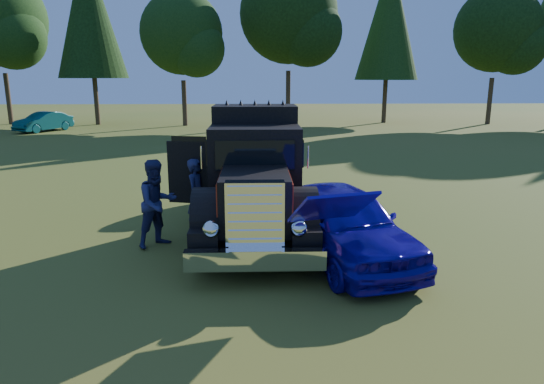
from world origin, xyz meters
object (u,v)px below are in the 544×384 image
Objects in this scene: diamond_t_truck at (255,180)px; hotrod_coupe at (342,223)px; spectator_near at (197,196)px; distant_teal_car at (44,122)px; spectator_far at (157,203)px.

diamond_t_truck reaches higher than hotrod_coupe.
spectator_near is at bearing 149.71° from hotrod_coupe.
hotrod_coupe is 1.20× the size of distant_teal_car.
distant_teal_car is (-13.26, 22.73, -0.24)m from spectator_near.
spectator_near is 1.22m from spectator_far.
spectator_near is (-3.19, 1.86, 0.13)m from hotrod_coupe.
spectator_far is (-2.15, -0.97, -0.30)m from diamond_t_truck.
hotrod_coupe is 29.58m from distant_teal_car.
diamond_t_truck is at bearing 133.64° from hotrod_coupe.
spectator_near is 0.45× the size of distant_teal_car.
hotrod_coupe is 3.70m from spectator_near.
spectator_near is (-1.39, -0.02, -0.38)m from diamond_t_truck.
spectator_near reaches higher than distant_teal_car.
distant_teal_car is at bearing 122.84° from diamond_t_truck.
diamond_t_truck reaches higher than spectator_near.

